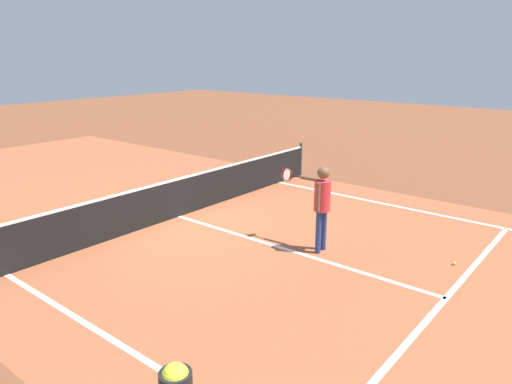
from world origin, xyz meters
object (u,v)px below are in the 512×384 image
at_px(net, 178,197).
at_px(tennis_ball_mid_court, 454,263).
at_px(ball_hopper, 176,382).
at_px(player_near, 321,199).

relative_size(net, tennis_ball_mid_court, 160.91).
bearing_deg(ball_hopper, player_near, 15.97).
bearing_deg(tennis_ball_mid_court, ball_hopper, 171.80).
relative_size(player_near, ball_hopper, 1.99).
xyz_separation_m(player_near, tennis_ball_mid_court, (1.03, -2.33, -1.06)).
xyz_separation_m(player_near, ball_hopper, (-5.07, -1.45, -0.41)).
distance_m(ball_hopper, tennis_ball_mid_court, 6.19).
distance_m(player_near, tennis_ball_mid_court, 2.75).
bearing_deg(tennis_ball_mid_court, net, 102.84).
relative_size(ball_hopper, tennis_ball_mid_court, 13.25).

